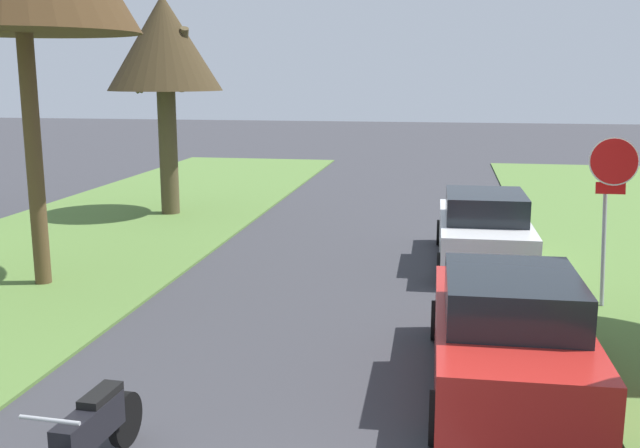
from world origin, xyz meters
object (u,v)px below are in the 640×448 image
at_px(parked_motorcycle, 91,434).
at_px(street_tree_left_mid_b, 164,47).
at_px(parked_sedan_red, 508,335).
at_px(parked_sedan_white, 483,231).
at_px(stop_sign_far, 611,185).

bearing_deg(parked_motorcycle, street_tree_left_mid_b, 108.07).
bearing_deg(parked_sedan_red, parked_sedan_white, 90.16).
bearing_deg(parked_sedan_red, stop_sign_far, 62.91).
distance_m(parked_sedan_white, parked_motorcycle, 10.28).
height_order(parked_sedan_red, parked_motorcycle, parked_sedan_red).
bearing_deg(parked_motorcycle, parked_sedan_white, 65.79).
relative_size(parked_sedan_red, parked_sedan_white, 1.00).
height_order(stop_sign_far, street_tree_left_mid_b, street_tree_left_mid_b).
height_order(street_tree_left_mid_b, parked_sedan_red, street_tree_left_mid_b).
height_order(street_tree_left_mid_b, parked_motorcycle, street_tree_left_mid_b).
xyz_separation_m(street_tree_left_mid_b, parked_sedan_white, (8.66, -4.25, -4.02)).
relative_size(stop_sign_far, parked_sedan_red, 0.66).
distance_m(parked_sedan_red, parked_sedan_white, 6.44).
distance_m(stop_sign_far, street_tree_left_mid_b, 12.93).
xyz_separation_m(parked_sedan_red, parked_sedan_white, (-0.02, 6.44, 0.00)).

